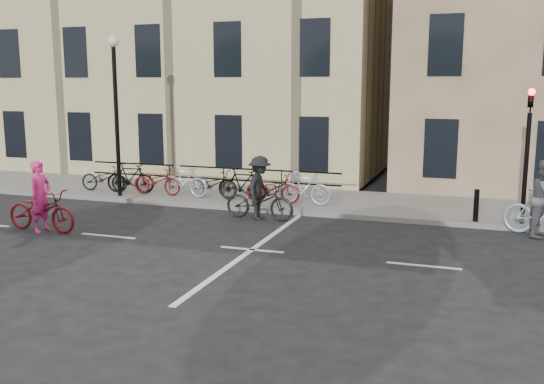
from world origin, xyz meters
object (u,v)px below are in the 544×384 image
(lamp_post, at_px, (116,97))
(cyclist_pink, at_px, (41,207))
(cyclist_dark, at_px, (260,195))
(traffic_light, at_px, (528,139))

(lamp_post, bearing_deg, cyclist_pink, -83.55)
(cyclist_dark, bearing_deg, traffic_light, -78.41)
(traffic_light, relative_size, lamp_post, 0.74)
(traffic_light, relative_size, cyclist_dark, 1.84)
(traffic_light, height_order, lamp_post, lamp_post)
(lamp_post, xyz_separation_m, cyclist_pink, (0.51, -4.50, -2.83))
(cyclist_pink, xyz_separation_m, cyclist_dark, (5.02, 3.27, 0.07))
(lamp_post, distance_m, cyclist_pink, 5.34)
(traffic_light, distance_m, cyclist_dark, 7.47)
(traffic_light, bearing_deg, cyclist_dark, -170.67)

